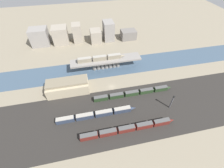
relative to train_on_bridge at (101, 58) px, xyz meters
The scene contains 16 objects.
ground_plane 25.42m from the train_on_bridge, 80.61° to the right, with size 400.00×400.00×0.00m, color gray.
railbed_yard 48.15m from the train_on_bridge, 85.39° to the right, with size 280.00×42.00×0.01m, color #282623.
river_water 11.18m from the train_on_bridge, ahead, with size 320.00×23.26×0.01m, color #3D5166.
bridge 5.66m from the train_on_bridge, ahead, with size 56.92×9.98×8.69m.
train_on_bridge is the anchor object (origin of this frame).
train_yard_near 59.72m from the train_on_bridge, 84.41° to the right, with size 55.71×2.68×3.97m.
train_yard_mid 47.60m from the train_on_bridge, 103.07° to the right, with size 49.50×2.79×3.70m.
train_yard_far 38.49m from the train_on_bridge, 63.20° to the right, with size 56.41×2.68×3.43m.
warehouse_building 34.39m from the train_on_bridge, 143.31° to the right, with size 28.57×13.05×9.75m.
signal_tower 61.20m from the train_on_bridge, 53.09° to the right, with size 1.00×0.87×11.26m.
city_block_far_left 73.89m from the train_on_bridge, 136.47° to the left, with size 16.83×13.71×16.69m, color gray.
city_block_left 60.61m from the train_on_bridge, 123.68° to the left, with size 14.66×14.05×16.56m, color gray.
city_block_center 53.41m from the train_on_bridge, 108.57° to the left, with size 8.56×11.97×17.87m, color gray.
city_block_right 45.22m from the train_on_bridge, 88.38° to the left, with size 10.73×12.88×12.56m, color gray.
city_block_far_right 49.99m from the train_on_bridge, 72.49° to the left, with size 10.18×14.38×18.82m, color gray.
city_block_tall 57.46m from the train_on_bridge, 51.17° to the left, with size 15.42×11.40×9.18m, color slate.
Camera 1 is at (-15.73, -75.12, 79.89)m, focal length 24.00 mm.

